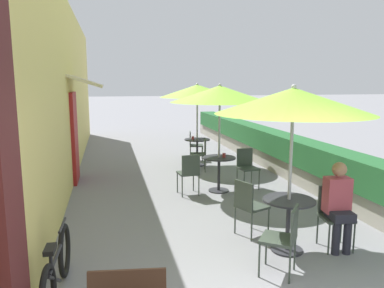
# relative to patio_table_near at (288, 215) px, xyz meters

# --- Properties ---
(cafe_facade_wall) EXTENTS (0.98, 14.95, 4.20)m
(cafe_facade_wall) POSITION_rel_patio_table_near_xyz_m (-3.31, 5.15, 1.57)
(cafe_facade_wall) COLOR #E0CC6B
(cafe_facade_wall) RESTS_ON ground_plane
(planter_hedge) EXTENTS (0.60, 13.95, 1.01)m
(planter_hedge) POSITION_rel_patio_table_near_xyz_m (1.98, 5.18, 0.02)
(planter_hedge) COLOR gray
(planter_hedge) RESTS_ON ground_plane
(patio_table_near) EXTENTS (0.71, 0.71, 0.75)m
(patio_table_near) POSITION_rel_patio_table_near_xyz_m (0.00, 0.00, 0.00)
(patio_table_near) COLOR #28282D
(patio_table_near) RESTS_ON ground_plane
(patio_umbrella_near) EXTENTS (2.08, 2.08, 2.30)m
(patio_umbrella_near) POSITION_rel_patio_table_near_xyz_m (-0.00, 0.00, 1.57)
(patio_umbrella_near) COLOR #B7B7BC
(patio_umbrella_near) RESTS_ON ground_plane
(cafe_chair_near_left) EXTENTS (0.56, 0.56, 0.87)m
(cafe_chair_near_left) POSITION_rel_patio_table_near_xyz_m (-0.35, -0.60, -0.00)
(cafe_chair_near_left) COLOR #384238
(cafe_chair_near_left) RESTS_ON ground_plane
(cafe_chair_near_right) EXTENTS (0.44, 0.44, 0.87)m
(cafe_chair_near_right) POSITION_rel_patio_table_near_xyz_m (0.70, -0.01, -0.00)
(cafe_chair_near_right) COLOR #384238
(cafe_chair_near_right) RESTS_ON ground_plane
(seated_patron_near_right) EXTENTS (0.36, 0.43, 1.25)m
(seated_patron_near_right) POSITION_rel_patio_table_near_xyz_m (0.69, -0.12, 0.17)
(seated_patron_near_right) COLOR #23232D
(seated_patron_near_right) RESTS_ON ground_plane
(cafe_chair_near_back) EXTENTS (0.53, 0.53, 0.87)m
(cafe_chair_near_back) POSITION_rel_patio_table_near_xyz_m (-0.35, 0.61, -0.00)
(cafe_chair_near_back) COLOR #384238
(cafe_chair_near_back) RESTS_ON ground_plane
(patio_table_mid) EXTENTS (0.71, 0.71, 0.75)m
(patio_table_mid) POSITION_rel_patio_table_near_xyz_m (-0.10, 2.99, 0.00)
(patio_table_mid) COLOR #28282D
(patio_table_mid) RESTS_ON ground_plane
(patio_umbrella_mid) EXTENTS (2.08, 2.08, 2.30)m
(patio_umbrella_mid) POSITION_rel_patio_table_near_xyz_m (-0.10, 2.99, 1.57)
(patio_umbrella_mid) COLOR #B7B7BC
(patio_umbrella_mid) RESTS_ON ground_plane
(cafe_chair_mid_left) EXTENTS (0.44, 0.44, 0.87)m
(cafe_chair_mid_left) POSITION_rel_patio_table_near_xyz_m (-0.79, 2.85, -0.00)
(cafe_chair_mid_left) COLOR #384238
(cafe_chair_mid_left) RESTS_ON ground_plane
(cafe_chair_mid_right) EXTENTS (0.44, 0.44, 0.87)m
(cafe_chair_mid_right) POSITION_rel_patio_table_near_xyz_m (0.59, 3.13, -0.00)
(cafe_chair_mid_right) COLOR #384238
(cafe_chair_mid_right) RESTS_ON ground_plane
(coffee_cup_mid) EXTENTS (0.07, 0.07, 0.09)m
(coffee_cup_mid) POSITION_rel_patio_table_near_xyz_m (0.00, 2.96, 0.27)
(coffee_cup_mid) COLOR #B73D3D
(coffee_cup_mid) RESTS_ON patio_table_mid
(patio_table_far) EXTENTS (0.71, 0.71, 0.75)m
(patio_table_far) POSITION_rel_patio_table_near_xyz_m (0.04, 5.57, 0.00)
(patio_table_far) COLOR #28282D
(patio_table_far) RESTS_ON ground_plane
(patio_umbrella_far) EXTENTS (2.08, 2.08, 2.30)m
(patio_umbrella_far) POSITION_rel_patio_table_near_xyz_m (0.04, 5.57, 1.57)
(patio_umbrella_far) COLOR #B7B7BC
(patio_umbrella_far) RESTS_ON ground_plane
(cafe_chair_far_left) EXTENTS (0.47, 0.47, 0.87)m
(cafe_chair_far_left) POSITION_rel_patio_table_near_xyz_m (0.10, 6.26, -0.00)
(cafe_chair_far_left) COLOR #384238
(cafe_chair_far_left) RESTS_ON ground_plane
(cafe_chair_far_right) EXTENTS (0.47, 0.47, 0.87)m
(cafe_chair_far_right) POSITION_rel_patio_table_near_xyz_m (-0.03, 4.87, -0.00)
(cafe_chair_far_right) COLOR #384238
(cafe_chair_far_right) RESTS_ON ground_plane
(coffee_cup_far) EXTENTS (0.07, 0.07, 0.09)m
(coffee_cup_far) POSITION_rel_patio_table_near_xyz_m (-0.09, 5.53, 0.27)
(coffee_cup_far) COLOR #B73D3D
(coffee_cup_far) RESTS_ON patio_table_far
(bicycle_leaning) EXTENTS (0.13, 1.68, 0.73)m
(bicycle_leaning) POSITION_rel_patio_table_near_xyz_m (-2.97, -0.55, -0.18)
(bicycle_leaning) COLOR black
(bicycle_leaning) RESTS_ON ground_plane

